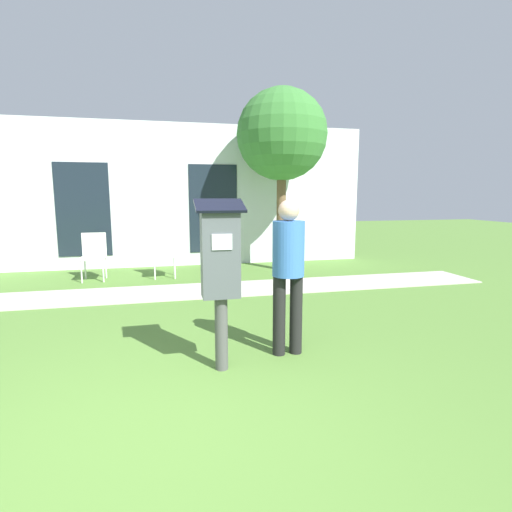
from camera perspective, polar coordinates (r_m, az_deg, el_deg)
ground_plane at (r=2.98m, az=-17.20°, el=-24.85°), size 40.00×40.00×0.00m
sidewalk at (r=6.84m, az=-14.91°, el=-5.19°), size 12.00×1.10×0.02m
building_facade at (r=9.34m, az=-14.87°, el=8.31°), size 10.00×0.26×3.20m
parking_meter at (r=3.63m, az=-5.11°, el=-0.96°), size 0.44×0.31×1.59m
person_standing at (r=4.01m, az=4.62°, el=-1.30°), size 0.32×0.32×1.58m
outdoor_chair_left at (r=8.24m, az=-22.17°, el=0.47°), size 0.44×0.44×0.90m
outdoor_chair_middle at (r=8.13m, az=-12.99°, el=0.80°), size 0.44×0.44×0.90m
tree at (r=8.72m, az=3.72°, el=16.79°), size 1.90×1.90×3.82m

